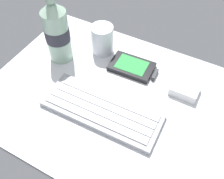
# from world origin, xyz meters

# --- Properties ---
(ground_plane) EXTENTS (0.64, 0.48, 0.03)m
(ground_plane) POSITION_xyz_m (0.00, -0.00, -0.01)
(ground_plane) COLOR silver
(keyboard) EXTENTS (0.29, 0.12, 0.02)m
(keyboard) POSITION_xyz_m (-0.00, -0.05, 0.01)
(keyboard) COLOR #93969B
(keyboard) RESTS_ON ground_plane
(handheld_device) EXTENTS (0.13, 0.08, 0.02)m
(handheld_device) POSITION_xyz_m (0.01, 0.12, 0.01)
(handheld_device) COLOR black
(handheld_device) RESTS_ON ground_plane
(juice_cup) EXTENTS (0.06, 0.06, 0.09)m
(juice_cup) POSITION_xyz_m (-0.11, 0.14, 0.04)
(juice_cup) COLOR silver
(juice_cup) RESTS_ON ground_plane
(water_bottle) EXTENTS (0.07, 0.07, 0.21)m
(water_bottle) POSITION_xyz_m (-0.20, 0.06, 0.09)
(water_bottle) COLOR #9EC1A8
(water_bottle) RESTS_ON ground_plane
(charger_block) EXTENTS (0.07, 0.06, 0.02)m
(charger_block) POSITION_xyz_m (0.16, 0.10, 0.01)
(charger_block) COLOR white
(charger_block) RESTS_ON ground_plane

